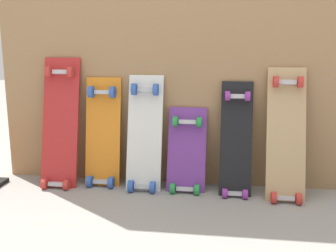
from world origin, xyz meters
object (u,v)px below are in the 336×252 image
object	(u,v)px
skateboard_red	(60,128)
skateboard_natural	(286,140)
skateboard_white	(144,138)
skateboard_orange	(103,137)
skateboard_purple	(186,155)
skateboard_black	(236,145)

from	to	relation	value
skateboard_red	skateboard_natural	xyz separation A→B (m)	(1.33, -0.02, -0.02)
skateboard_white	skateboard_natural	distance (m)	0.81
skateboard_orange	skateboard_natural	world-z (taller)	skateboard_natural
skateboard_orange	skateboard_natural	size ratio (longest dim) A/B	0.90
skateboard_red	skateboard_orange	xyz separation A→B (m)	(0.26, 0.03, -0.05)
skateboard_white	skateboard_purple	world-z (taller)	skateboard_white
skateboard_orange	skateboard_black	size ratio (longest dim) A/B	1.00
skateboard_red	skateboard_purple	bearing A→B (deg)	0.69
skateboard_purple	skateboard_black	world-z (taller)	skateboard_black
skateboard_orange	skateboard_black	xyz separation A→B (m)	(0.80, -0.03, -0.01)
skateboard_natural	skateboard_red	bearing A→B (deg)	179.03
skateboard_purple	skateboard_natural	bearing A→B (deg)	-3.25
skateboard_red	skateboard_orange	size ratio (longest dim) A/B	1.17
skateboard_red	skateboard_orange	distance (m)	0.26
skateboard_red	skateboard_white	distance (m)	0.52
skateboard_purple	skateboard_black	xyz separation A→B (m)	(0.29, -0.01, 0.08)
skateboard_white	skateboard_purple	size ratio (longest dim) A/B	1.33
skateboard_black	skateboard_natural	bearing A→B (deg)	-4.45
skateboard_red	skateboard_black	distance (m)	1.06
skateboard_orange	skateboard_natural	bearing A→B (deg)	-2.97
skateboard_purple	skateboard_natural	distance (m)	0.57
skateboard_black	skateboard_natural	xyz separation A→B (m)	(0.27, -0.02, 0.04)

